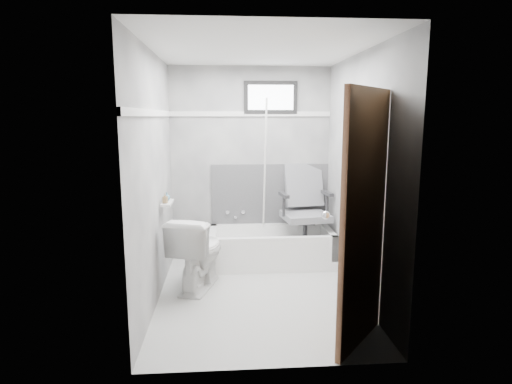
{
  "coord_description": "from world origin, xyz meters",
  "views": [
    {
      "loc": [
        -0.33,
        -4.09,
        1.79
      ],
      "look_at": [
        0.0,
        0.35,
        1.0
      ],
      "focal_mm": 30.0,
      "sensor_mm": 36.0,
      "label": 1
    }
  ],
  "objects": [
    {
      "name": "trim_back",
      "position": [
        0.0,
        1.29,
        1.82
      ],
      "size": [
        2.0,
        0.02,
        0.06
      ],
      "primitive_type": "cube",
      "color": "white",
      "rests_on": "wall_back"
    },
    {
      "name": "soap_bottle_b",
      "position": [
        -0.94,
        0.39,
        0.96
      ],
      "size": [
        0.09,
        0.09,
        0.09
      ],
      "primitive_type": "imported",
      "rotation": [
        0.0,
        0.0,
        0.64
      ],
      "color": "teal",
      "rests_on": "shelf"
    },
    {
      "name": "bathtub",
      "position": [
        0.23,
        0.93,
        0.21
      ],
      "size": [
        1.5,
        0.7,
        0.42
      ],
      "primitive_type": null,
      "color": "white",
      "rests_on": "floor"
    },
    {
      "name": "door",
      "position": [
        0.98,
        -1.28,
        1.0
      ],
      "size": [
        0.78,
        0.78,
        2.0
      ],
      "primitive_type": null,
      "color": "brown",
      "rests_on": "floor"
    },
    {
      "name": "wall_right",
      "position": [
        1.0,
        0.0,
        1.2
      ],
      "size": [
        0.02,
        2.6,
        2.4
      ],
      "primitive_type": "cube",
      "color": "slate",
      "rests_on": "floor"
    },
    {
      "name": "shelf",
      "position": [
        -0.93,
        0.33,
        0.9
      ],
      "size": [
        0.1,
        0.32,
        0.02
      ],
      "primitive_type": "cube",
      "color": "silver",
      "rests_on": "wall_left"
    },
    {
      "name": "toilet",
      "position": [
        -0.62,
        0.24,
        0.39
      ],
      "size": [
        0.65,
        0.88,
        0.77
      ],
      "primitive_type": "imported",
      "rotation": [
        0.0,
        0.0,
        2.85
      ],
      "color": "white",
      "rests_on": "floor"
    },
    {
      "name": "trim_left",
      "position": [
        -0.99,
        0.0,
        1.82
      ],
      "size": [
        0.02,
        2.6,
        0.06
      ],
      "primitive_type": "cube",
      "color": "white",
      "rests_on": "wall_left"
    },
    {
      "name": "wall_front",
      "position": [
        0.0,
        -1.3,
        1.2
      ],
      "size": [
        2.0,
        0.02,
        2.4
      ],
      "primitive_type": "cube",
      "color": "slate",
      "rests_on": "floor"
    },
    {
      "name": "office_chair",
      "position": [
        0.65,
        0.97,
        0.66
      ],
      "size": [
        0.71,
        0.71,
        1.09
      ],
      "primitive_type": null,
      "rotation": [
        0.0,
        0.0,
        0.14
      ],
      "color": "slate",
      "rests_on": "bathtub"
    },
    {
      "name": "soap_bottle_a",
      "position": [
        -0.94,
        0.25,
        0.97
      ],
      "size": [
        0.06,
        0.06,
        0.1
      ],
      "primitive_type": "imported",
      "rotation": [
        0.0,
        0.0,
        -0.28
      ],
      "color": "olive",
      "rests_on": "shelf"
    },
    {
      "name": "wall_left",
      "position": [
        -1.0,
        0.0,
        1.2
      ],
      "size": [
        0.02,
        2.6,
        2.4
      ],
      "primitive_type": "cube",
      "color": "slate",
      "rests_on": "floor"
    },
    {
      "name": "backerboard",
      "position": [
        0.25,
        1.29,
        0.8
      ],
      "size": [
        1.5,
        0.02,
        0.78
      ],
      "primitive_type": "cube",
      "color": "#4C4C4F",
      "rests_on": "wall_back"
    },
    {
      "name": "wall_back",
      "position": [
        0.0,
        1.3,
        1.2
      ],
      "size": [
        2.0,
        0.02,
        2.4
      ],
      "primitive_type": "cube",
      "color": "slate",
      "rests_on": "floor"
    },
    {
      "name": "window",
      "position": [
        0.25,
        1.29,
        2.02
      ],
      "size": [
        0.66,
        0.04,
        0.4
      ],
      "primitive_type": null,
      "color": "black",
      "rests_on": "wall_back"
    },
    {
      "name": "faucet",
      "position": [
        -0.2,
        1.27,
        0.55
      ],
      "size": [
        0.26,
        0.1,
        0.16
      ],
      "primitive_type": null,
      "color": "silver",
      "rests_on": "wall_back"
    },
    {
      "name": "floor",
      "position": [
        0.0,
        0.0,
        0.0
      ],
      "size": [
        2.6,
        2.6,
        0.0
      ],
      "primitive_type": "plane",
      "color": "silver",
      "rests_on": "ground"
    },
    {
      "name": "pole",
      "position": [
        0.16,
        1.06,
        1.05
      ],
      "size": [
        0.02,
        0.46,
        1.91
      ],
      "primitive_type": "cylinder",
      "rotation": [
        0.23,
        0.0,
        0.0
      ],
      "color": "white",
      "rests_on": "bathtub"
    },
    {
      "name": "ceiling",
      "position": [
        0.0,
        0.0,
        2.4
      ],
      "size": [
        2.6,
        2.6,
        0.0
      ],
      "primitive_type": "plane",
      "rotation": [
        3.14,
        0.0,
        0.0
      ],
      "color": "silver",
      "rests_on": "floor"
    }
  ]
}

